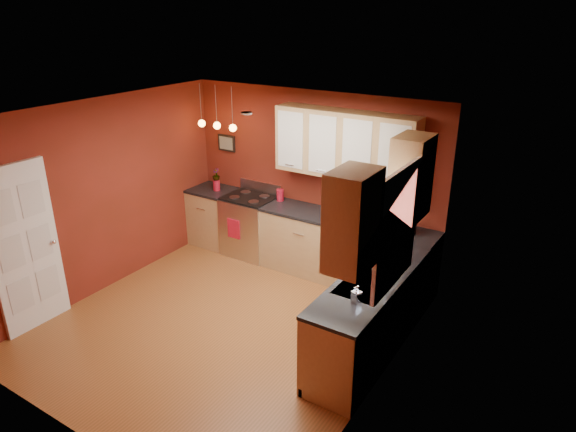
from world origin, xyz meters
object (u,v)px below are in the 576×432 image
Objects in this scene: gas_range at (250,225)px; coffee_maker at (408,226)px; sink at (366,287)px; red_canister at (280,195)px; soap_pump at (357,294)px.

coffee_maker is at bearing 0.04° from gas_range.
sink is 1.51m from coffee_maker.
gas_range is 6.36× the size of red_canister.
gas_range is 0.73m from red_canister.
sink is (2.62, -1.50, 0.43)m from gas_range.
soap_pump is (0.05, -0.36, 0.11)m from sink.
red_canister reaches higher than gas_range.
sink is 2.71m from red_canister.
sink reaches higher than coffee_maker.
red_canister is (0.47, 0.14, 0.55)m from gas_range.
coffee_maker is at bearing -3.82° from red_canister.
soap_pump is at bearing -34.85° from gas_range.
coffee_maker is (2.52, 0.00, 0.56)m from gas_range.
gas_range is at bearing -163.55° from red_canister.
sink reaches higher than soap_pump.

